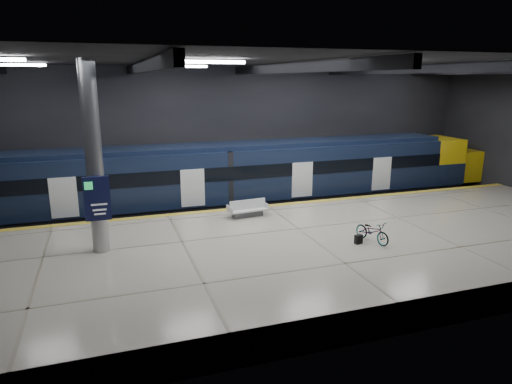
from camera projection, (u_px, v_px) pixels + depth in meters
name	position (u px, v px, depth m)	size (l,w,h in m)	color
ground	(289.00, 245.00, 20.67)	(30.00, 30.00, 0.00)	black
room_shell	(291.00, 118.00, 19.29)	(30.10, 16.10, 8.05)	black
platform	(314.00, 253.00, 18.24)	(30.00, 11.00, 1.10)	#B5AB99
safety_strip	(268.00, 206.00, 22.93)	(30.00, 0.40, 0.01)	gold
rails	(251.00, 211.00, 25.71)	(30.00, 1.52, 0.16)	gray
train	(272.00, 175.00, 25.61)	(29.40, 2.84, 3.79)	black
bench	(248.00, 211.00, 21.11)	(1.88, 0.92, 0.80)	#595B60
bicycle	(372.00, 231.00, 17.78)	(0.58, 1.65, 0.87)	#99999E
pannier_bag	(359.00, 239.00, 17.66)	(0.30, 0.18, 0.35)	black
info_column	(94.00, 162.00, 16.16)	(0.90, 0.78, 6.90)	#9EA0A5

